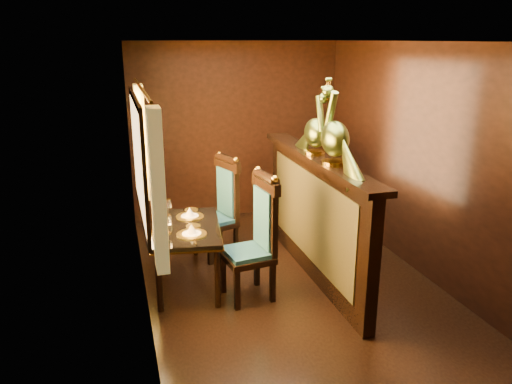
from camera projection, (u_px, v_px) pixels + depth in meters
ground at (295, 290)px, 5.22m from camera, size 5.00×5.00×0.00m
room_shell at (290, 142)px, 4.75m from camera, size 3.04×5.04×2.52m
partition at (315, 214)px, 5.37m from camera, size 0.26×2.70×1.36m
dining_table at (186, 232)px, 5.17m from camera, size 0.84×1.23×0.87m
chair_left at (258, 233)px, 4.95m from camera, size 0.53×0.55×1.31m
chair_right at (223, 203)px, 5.94m from camera, size 0.57×0.59×1.24m
peacock_left at (336, 123)px, 4.69m from camera, size 0.26×0.68×0.81m
peacock_right at (316, 120)px, 5.14m from camera, size 0.23×0.61×0.72m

